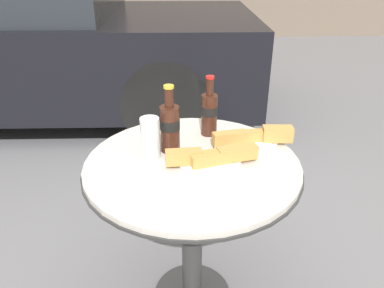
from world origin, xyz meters
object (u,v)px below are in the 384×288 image
at_px(cola_bottle_right, 170,126).
at_px(parked_car, 28,43).
at_px(drinking_glass, 151,140).
at_px(lunch_plate_near, 253,139).
at_px(bistro_table, 192,192).
at_px(cola_bottle_left, 209,112).
at_px(lunch_plate_far, 211,159).

height_order(cola_bottle_right, parked_car, parked_car).
height_order(drinking_glass, lunch_plate_near, drinking_glass).
bearing_deg(cola_bottle_right, drinking_glass, -143.76).
distance_m(bistro_table, cola_bottle_right, 0.26).
height_order(cola_bottle_left, parked_car, parked_car).
relative_size(bistro_table, cola_bottle_left, 3.19).
relative_size(cola_bottle_left, lunch_plate_far, 0.75).
relative_size(bistro_table, lunch_plate_far, 2.39).
relative_size(lunch_plate_near, parked_car, 0.08).
distance_m(cola_bottle_left, lunch_plate_near, 0.20).
distance_m(cola_bottle_left, drinking_glass, 0.29).
bearing_deg(cola_bottle_right, lunch_plate_near, 6.56).
xyz_separation_m(lunch_plate_near, parked_car, (-1.62, 2.08, -0.09)).
xyz_separation_m(drinking_glass, lunch_plate_far, (0.21, -0.06, -0.05)).
relative_size(cola_bottle_left, cola_bottle_right, 0.96).
xyz_separation_m(cola_bottle_right, lunch_plate_near, (0.32, 0.04, -0.08)).
bearing_deg(cola_bottle_left, drinking_glass, -140.04).
relative_size(bistro_table, cola_bottle_right, 3.06).
height_order(bistro_table, lunch_plate_near, lunch_plate_near).
distance_m(lunch_plate_near, lunch_plate_far, 0.23).
height_order(cola_bottle_left, lunch_plate_far, cola_bottle_left).
height_order(bistro_table, lunch_plate_far, lunch_plate_far).
relative_size(cola_bottle_left, lunch_plate_near, 0.78).
relative_size(bistro_table, lunch_plate_near, 2.50).
distance_m(cola_bottle_left, lunch_plate_far, 0.26).
height_order(lunch_plate_near, lunch_plate_far, lunch_plate_near).
relative_size(drinking_glass, lunch_plate_near, 0.49).
relative_size(bistro_table, drinking_glass, 5.09).
bearing_deg(lunch_plate_near, lunch_plate_far, -138.56).
bearing_deg(lunch_plate_far, cola_bottle_left, 88.24).
relative_size(cola_bottle_right, lunch_plate_near, 0.82).
relative_size(cola_bottle_left, drinking_glass, 1.59).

